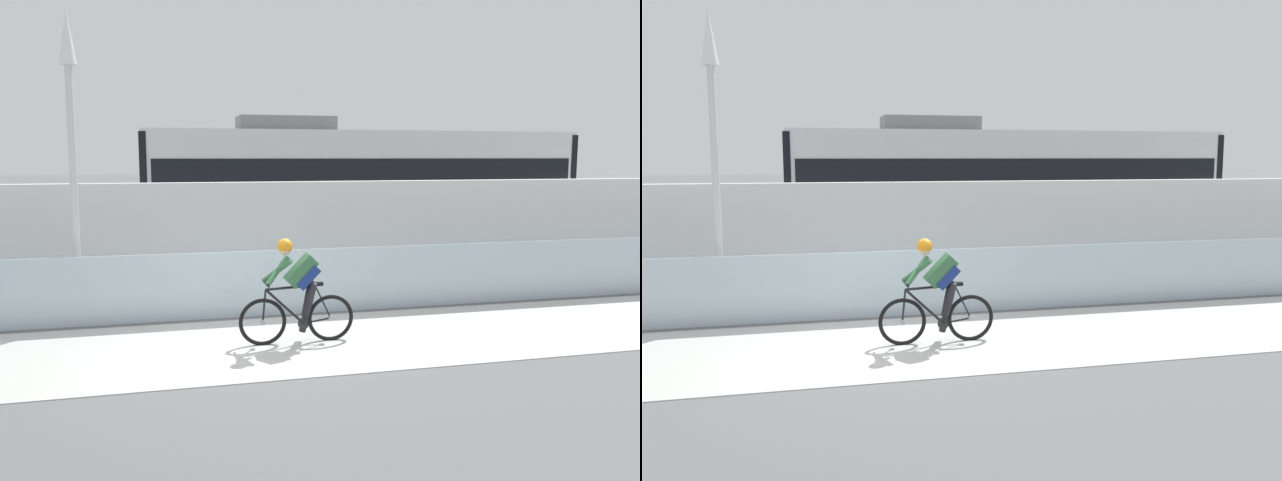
# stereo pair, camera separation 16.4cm
# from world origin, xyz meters

# --- Properties ---
(ground_plane) EXTENTS (200.00, 200.00, 0.00)m
(ground_plane) POSITION_xyz_m (0.00, 0.00, 0.00)
(ground_plane) COLOR slate
(bike_path_deck) EXTENTS (32.00, 3.20, 0.01)m
(bike_path_deck) POSITION_xyz_m (0.00, 0.00, 0.01)
(bike_path_deck) COLOR silver
(bike_path_deck) RESTS_ON ground
(glass_parapet) EXTENTS (32.00, 0.05, 1.17)m
(glass_parapet) POSITION_xyz_m (0.00, 1.85, 0.58)
(glass_parapet) COLOR silver
(glass_parapet) RESTS_ON ground
(concrete_barrier_wall) EXTENTS (32.00, 0.36, 2.31)m
(concrete_barrier_wall) POSITION_xyz_m (0.00, 3.65, 1.15)
(concrete_barrier_wall) COLOR white
(concrete_barrier_wall) RESTS_ON ground
(tram_rail_near) EXTENTS (32.00, 0.08, 0.01)m
(tram_rail_near) POSITION_xyz_m (0.00, 6.13, 0.00)
(tram_rail_near) COLOR #595654
(tram_rail_near) RESTS_ON ground
(tram_rail_far) EXTENTS (32.00, 0.08, 0.01)m
(tram_rail_far) POSITION_xyz_m (0.00, 7.57, 0.00)
(tram_rail_far) COLOR #595654
(tram_rail_far) RESTS_ON ground
(tram) EXTENTS (11.06, 2.54, 3.81)m
(tram) POSITION_xyz_m (3.71, 6.85, 1.89)
(tram) COLOR silver
(tram) RESTS_ON ground
(cyclist_on_bike) EXTENTS (1.77, 0.58, 1.61)m
(cyclist_on_bike) POSITION_xyz_m (0.55, 0.00, 0.78)
(cyclist_on_bike) COLOR black
(cyclist_on_bike) RESTS_ON ground
(lamp_post_antenna) EXTENTS (0.28, 0.28, 5.20)m
(lamp_post_antenna) POSITION_xyz_m (-2.80, 2.15, 3.29)
(lamp_post_antenna) COLOR gray
(lamp_post_antenna) RESTS_ON ground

